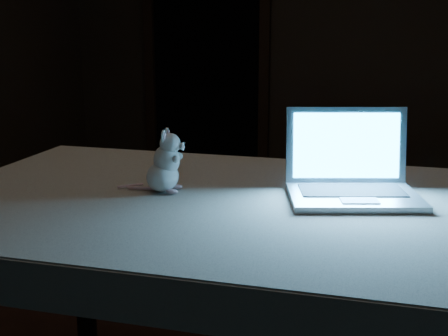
% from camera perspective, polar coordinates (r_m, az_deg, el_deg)
% --- Properties ---
extents(back_wall, '(4.50, 0.04, 2.60)m').
position_cam_1_polar(back_wall, '(4.62, 11.56, 13.30)').
color(back_wall, black).
rests_on(back_wall, ground).
extents(doorway, '(1.06, 0.36, 2.13)m').
position_cam_1_polar(doorway, '(4.89, -1.69, 10.80)').
color(doorway, black).
rests_on(doorway, back_wall).
extents(table, '(1.57, 1.06, 0.82)m').
position_cam_1_polar(table, '(1.85, -0.57, -15.29)').
color(table, black).
rests_on(table, floor).
extents(tablecloth, '(1.84, 1.44, 0.11)m').
position_cam_1_polar(tablecloth, '(1.73, -0.15, -4.35)').
color(tablecloth, beige).
rests_on(tablecloth, table).
extents(laptop, '(0.43, 0.41, 0.24)m').
position_cam_1_polar(laptop, '(1.67, 12.46, 0.95)').
color(laptop, '#A4A5A9').
rests_on(laptop, tablecloth).
extents(plush_mouse, '(0.17, 0.17, 0.18)m').
position_cam_1_polar(plush_mouse, '(1.74, -5.91, 0.69)').
color(plush_mouse, silver).
rests_on(plush_mouse, tablecloth).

